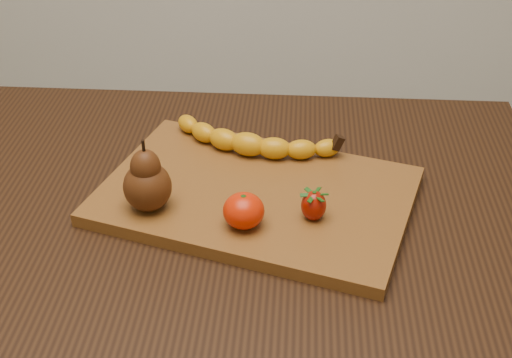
# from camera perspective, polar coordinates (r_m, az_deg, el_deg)

# --- Properties ---
(table) EXTENTS (1.00, 0.70, 0.76)m
(table) POSITION_cam_1_polar(r_m,az_deg,el_deg) (1.14, -2.30, -5.50)
(table) COLOR black
(table) RESTS_ON ground
(cutting_board) EXTENTS (0.52, 0.42, 0.02)m
(cutting_board) POSITION_cam_1_polar(r_m,az_deg,el_deg) (1.07, 0.00, -1.35)
(cutting_board) COLOR brown
(cutting_board) RESTS_ON table
(banana) EXTENTS (0.25, 0.12, 0.04)m
(banana) POSITION_cam_1_polar(r_m,az_deg,el_deg) (1.14, -0.65, 2.79)
(banana) COLOR orange
(banana) RESTS_ON cutting_board
(pear) EXTENTS (0.08, 0.08, 0.11)m
(pear) POSITION_cam_1_polar(r_m,az_deg,el_deg) (1.01, -8.77, 0.31)
(pear) COLOR #49230B
(pear) RESTS_ON cutting_board
(mandarin) EXTENTS (0.07, 0.07, 0.05)m
(mandarin) POSITION_cam_1_polar(r_m,az_deg,el_deg) (0.98, -1.00, -2.55)
(mandarin) COLOR red
(mandarin) RESTS_ON cutting_board
(strawberry) EXTENTS (0.04, 0.04, 0.04)m
(strawberry) POSITION_cam_1_polar(r_m,az_deg,el_deg) (0.99, 4.64, -2.06)
(strawberry) COLOR #911103
(strawberry) RESTS_ON cutting_board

